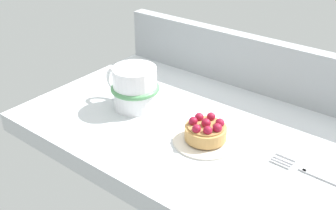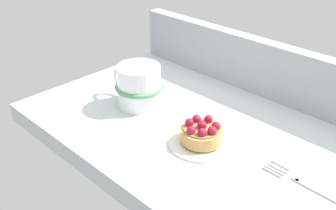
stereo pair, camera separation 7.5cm
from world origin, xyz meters
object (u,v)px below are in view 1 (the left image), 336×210
Objects in this scene: raspberry_tart at (206,130)px; coffee_mug at (134,87)px; dessert_plate at (205,140)px; dessert_fork at (323,178)px.

raspberry_tart is 18.66cm from coffee_mug.
raspberry_tart reaches higher than dessert_plate.
dessert_plate reaches higher than dessert_fork.
coffee_mug is at bearing 174.34° from raspberry_tart.
dessert_plate is 0.66× the size of dessert_fork.
dessert_plate is 1.58× the size of raspberry_tart.
dessert_fork is at bearing 1.08° from coffee_mug.
raspberry_tart is at bearing -172.80° from dessert_fork.
raspberry_tart is at bearing 8.75° from dessert_plate.
dessert_plate is 0.89× the size of coffee_mug.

